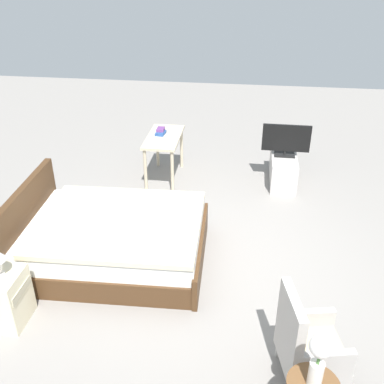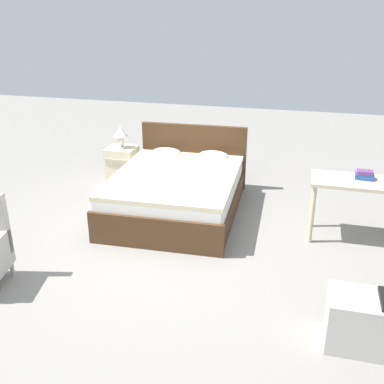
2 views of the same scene
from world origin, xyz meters
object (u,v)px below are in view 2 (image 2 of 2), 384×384
Objects in this scene: vanity_desk at (357,189)px; book_stack at (365,175)px; bed at (178,190)px; nightstand at (123,166)px; table_lamp at (121,134)px.

book_stack is (0.07, 0.06, 0.16)m from vanity_desk.
book_stack is at bearing -4.53° from bed.
book_stack is (3.43, -0.95, 0.51)m from nightstand.
nightstand is 1.78× the size of table_lamp.
bed is 3.74× the size of nightstand.
table_lamp is at bearing 90.00° from nightstand.
book_stack is (2.30, -0.18, 0.50)m from bed.
bed is at bearing 173.75° from vanity_desk.
bed is 6.66× the size of table_lamp.
table_lamp reaches higher than vanity_desk.
nightstand is (-1.13, 0.77, -0.00)m from bed.
bed is 1.46m from table_lamp.
bed is 2.36m from book_stack.
nightstand is 0.51m from table_lamp.
vanity_desk reaches higher than nightstand.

